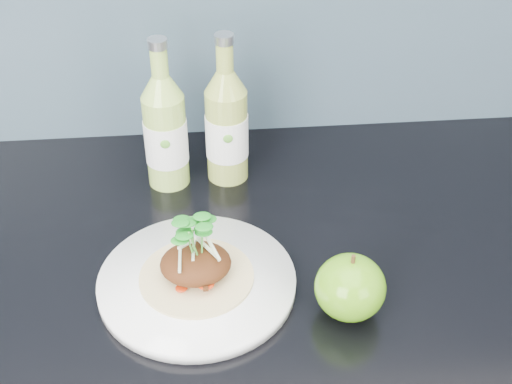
# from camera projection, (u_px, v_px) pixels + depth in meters

# --- Properties ---
(dinner_plate) EXTENTS (0.33, 0.33, 0.02)m
(dinner_plate) POSITION_uv_depth(u_px,v_px,m) (197.00, 282.00, 0.90)
(dinner_plate) COLOR white
(dinner_plate) RESTS_ON kitchen_counter
(pork_taco) EXTENTS (0.14, 0.14, 0.10)m
(pork_taco) POSITION_uv_depth(u_px,v_px,m) (196.00, 261.00, 0.87)
(pork_taco) COLOR tan
(pork_taco) RESTS_ON dinner_plate
(green_apple) EXTENTS (0.09, 0.09, 0.09)m
(green_apple) POSITION_uv_depth(u_px,v_px,m) (350.00, 287.00, 0.84)
(green_apple) COLOR #4B880E
(green_apple) RESTS_ON kitchen_counter
(cider_bottle_left) EXTENTS (0.07, 0.07, 0.23)m
(cider_bottle_left) POSITION_uv_depth(u_px,v_px,m) (165.00, 131.00, 1.03)
(cider_bottle_left) COLOR #9CC251
(cider_bottle_left) RESTS_ON kitchen_counter
(cider_bottle_right) EXTENTS (0.08, 0.08, 0.23)m
(cider_bottle_right) POSITION_uv_depth(u_px,v_px,m) (227.00, 126.00, 1.04)
(cider_bottle_right) COLOR #97A846
(cider_bottle_right) RESTS_ON kitchen_counter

